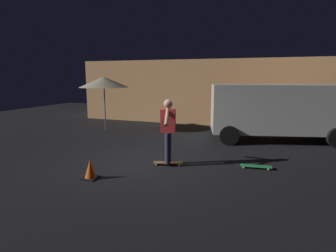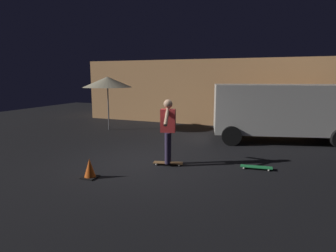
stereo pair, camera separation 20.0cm
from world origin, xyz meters
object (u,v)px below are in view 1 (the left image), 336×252
patio_umbrella (104,82)px  skateboard_ridden (168,163)px  parked_van (276,109)px  skateboard_spare (256,166)px  skater (168,127)px  traffic_cone (90,170)px

patio_umbrella → skateboard_ridden: patio_umbrella is taller
parked_van → skateboard_spare: bearing=-96.0°
skateboard_spare → parked_van: bearing=84.0°
patio_umbrella → skateboard_ridden: size_ratio=2.86×
parked_van → skater: 5.00m
skateboard_ridden → skater: bearing=179.1°
patio_umbrella → skateboard_ridden: (4.33, -3.77, -2.02)m
patio_umbrella → traffic_cone: bearing=-60.5°
parked_van → skateboard_spare: parked_van is taller
skateboard_ridden → skater: 0.98m
parked_van → skateboard_spare: size_ratio=6.20×
patio_umbrella → skater: size_ratio=1.38×
parked_van → skateboard_ridden: parked_van is taller
patio_umbrella → skateboard_spare: (6.53, -3.25, -2.02)m
skateboard_spare → skater: (-2.20, -0.52, 0.98)m
parked_van → skateboard_ridden: 5.12m
skateboard_ridden → traffic_cone: traffic_cone is taller
patio_umbrella → skateboard_ridden: 6.08m
skateboard_ridden → traffic_cone: (-1.30, -1.59, 0.16)m
parked_van → traffic_cone: size_ratio=10.73×
patio_umbrella → skateboard_spare: size_ratio=2.89×
patio_umbrella → skateboard_spare: 7.57m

